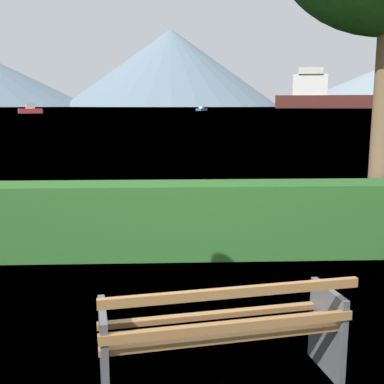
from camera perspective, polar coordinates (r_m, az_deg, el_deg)
name	(u,v)px	position (r m, az deg, el deg)	size (l,w,h in m)	color
ground_plane	(220,382)	(3.89, 3.35, -21.54)	(1400.00, 1400.00, 0.00)	olive
water_surface	(172,108)	(310.02, -2.42, 9.92)	(620.00, 620.00, 0.00)	slate
park_bench	(223,332)	(3.63, 3.69, -16.28)	(1.86, 0.87, 0.87)	olive
hedge_row	(198,219)	(6.59, 0.68, -3.28)	(7.93, 0.66, 1.01)	#285B23
cargo_ship_large	(356,97)	(306.43, 18.90, 10.62)	(111.83, 46.04, 23.65)	#471E19
fishing_boat_near	(30,110)	(123.90, -18.63, 9.20)	(5.74, 3.81, 2.31)	#B2332D
sailboat_mid	(202,109)	(170.67, 1.15, 9.79)	(4.34, 5.61, 1.48)	#335693
distant_hills	(199,74)	(574.33, 0.83, 13.80)	(835.20, 313.01, 88.08)	slate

